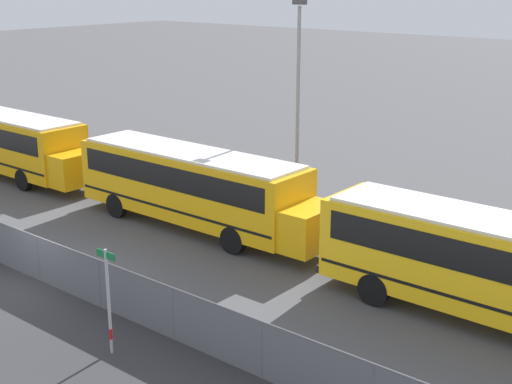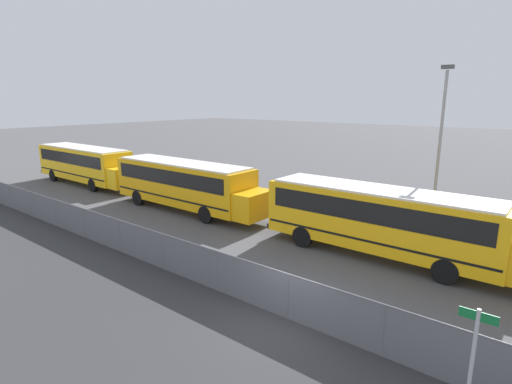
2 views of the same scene
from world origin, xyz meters
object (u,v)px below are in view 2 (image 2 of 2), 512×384
Objects in this scene: school_bus_2 at (384,217)px; school_bus_0 at (85,162)px; school_bus_1 at (185,182)px; light_pole at (440,142)px; street_sign at (471,371)px.

school_bus_0 is at bearing 179.87° from school_bus_2.
school_bus_2 is (24.95, -0.05, 0.00)m from school_bus_0.
school_bus_1 is 1.35× the size of light_pole.
school_bus_2 is 3.95× the size of street_sign.
light_pole reaches higher than school_bus_1.
school_bus_1 is 14.75m from light_pole.
school_bus_1 is at bearing 155.06° from street_sign.
school_bus_1 is at bearing -154.66° from light_pole.
school_bus_2 is 1.35× the size of light_pole.
street_sign is 15.40m from light_pole.
school_bus_0 is 3.95× the size of street_sign.
light_pole is at bearing 13.07° from school_bus_0.
school_bus_0 is at bearing 178.68° from school_bus_1.
school_bus_1 is 1.00× the size of school_bus_2.
street_sign is at bearing -15.78° from school_bus_0.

